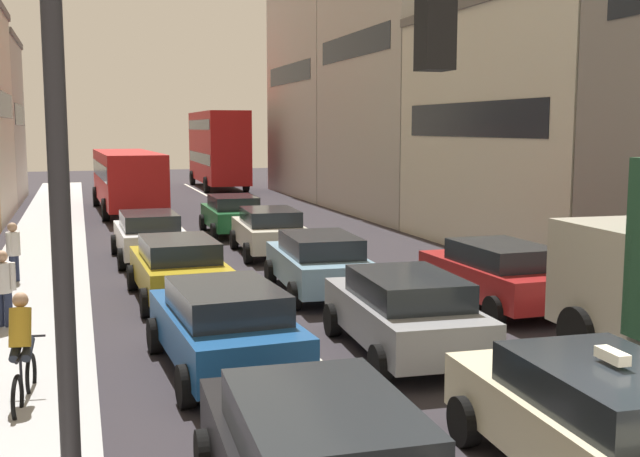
{
  "coord_description": "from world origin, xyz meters",
  "views": [
    {
      "loc": [
        -5.55,
        -5.71,
        4.04
      ],
      "look_at": [
        0.0,
        12.0,
        1.6
      ],
      "focal_mm": 43.26,
      "sensor_mm": 36.0,
      "label": 1
    }
  ],
  "objects_px": {
    "pedestrian_near_kerb": "(3,286)",
    "taxi_centre_lane_front": "(600,422)",
    "sedan_centre_lane_fifth": "(233,214)",
    "pedestrian_mid_sidewalk": "(13,250)",
    "sedan_left_lane_third": "(178,267)",
    "cyclist_on_sidewalk": "(22,353)",
    "sedan_right_lane_behind_truck": "(498,273)",
    "bus_mid_queue_primary": "(127,176)",
    "sedan_centre_lane_second": "(404,311)",
    "coupe_centre_lane_fourth": "(269,230)",
    "bus_far_queue_secondary": "(218,146)",
    "sedan_left_lane_fourth": "(149,235)",
    "hatchback_centre_lane_third": "(319,262)",
    "wagon_left_lane_second": "(224,325)",
    "traffic_light_pole": "(220,155)"
  },
  "relations": [
    {
      "from": "pedestrian_near_kerb",
      "to": "wagon_left_lane_second",
      "type": "bearing_deg",
      "value": 66.96
    },
    {
      "from": "sedan_centre_lane_fifth",
      "to": "sedan_right_lane_behind_truck",
      "type": "bearing_deg",
      "value": -165.33
    },
    {
      "from": "sedan_centre_lane_fifth",
      "to": "bus_mid_queue_primary",
      "type": "bearing_deg",
      "value": 21.0
    },
    {
      "from": "bus_far_queue_secondary",
      "to": "pedestrian_mid_sidewalk",
      "type": "distance_m",
      "value": 32.11
    },
    {
      "from": "pedestrian_near_kerb",
      "to": "cyclist_on_sidewalk",
      "type": "bearing_deg",
      "value": 29.87
    },
    {
      "from": "sedan_centre_lane_fifth",
      "to": "bus_mid_queue_primary",
      "type": "xyz_separation_m",
      "value": [
        -3.31,
        8.98,
        0.96
      ]
    },
    {
      "from": "coupe_centre_lane_fourth",
      "to": "cyclist_on_sidewalk",
      "type": "bearing_deg",
      "value": 154.59
    },
    {
      "from": "sedan_centre_lane_second",
      "to": "wagon_left_lane_second",
      "type": "height_order",
      "value": "same"
    },
    {
      "from": "wagon_left_lane_second",
      "to": "sedan_right_lane_behind_truck",
      "type": "relative_size",
      "value": 1.02
    },
    {
      "from": "sedan_right_lane_behind_truck",
      "to": "cyclist_on_sidewalk",
      "type": "height_order",
      "value": "cyclist_on_sidewalk"
    },
    {
      "from": "traffic_light_pole",
      "to": "sedan_left_lane_fourth",
      "type": "height_order",
      "value": "traffic_light_pole"
    },
    {
      "from": "sedan_left_lane_third",
      "to": "sedan_right_lane_behind_truck",
      "type": "relative_size",
      "value": 1.01
    },
    {
      "from": "sedan_left_lane_third",
      "to": "hatchback_centre_lane_third",
      "type": "bearing_deg",
      "value": -97.73
    },
    {
      "from": "sedan_right_lane_behind_truck",
      "to": "cyclist_on_sidewalk",
      "type": "bearing_deg",
      "value": 109.29
    },
    {
      "from": "sedan_centre_lane_fifth",
      "to": "pedestrian_near_kerb",
      "type": "height_order",
      "value": "pedestrian_near_kerb"
    },
    {
      "from": "bus_far_queue_secondary",
      "to": "sedan_left_lane_third",
      "type": "bearing_deg",
      "value": 169.37
    },
    {
      "from": "bus_far_queue_secondary",
      "to": "cyclist_on_sidewalk",
      "type": "bearing_deg",
      "value": 167.05
    },
    {
      "from": "taxi_centre_lane_front",
      "to": "coupe_centre_lane_fourth",
      "type": "xyz_separation_m",
      "value": [
        0.3,
        16.75,
        -0.0
      ]
    },
    {
      "from": "sedan_left_lane_third",
      "to": "sedan_left_lane_fourth",
      "type": "bearing_deg",
      "value": -0.12
    },
    {
      "from": "sedan_left_lane_third",
      "to": "coupe_centre_lane_fourth",
      "type": "bearing_deg",
      "value": -33.89
    },
    {
      "from": "sedan_centre_lane_second",
      "to": "sedan_right_lane_behind_truck",
      "type": "relative_size",
      "value": 1.02
    },
    {
      "from": "hatchback_centre_lane_third",
      "to": "bus_far_queue_secondary",
      "type": "bearing_deg",
      "value": -2.57
    },
    {
      "from": "bus_mid_queue_primary",
      "to": "sedan_centre_lane_second",
      "type": "bearing_deg",
      "value": -174.63
    },
    {
      "from": "sedan_left_lane_third",
      "to": "cyclist_on_sidewalk",
      "type": "distance_m",
      "value": 7.16
    },
    {
      "from": "hatchback_centre_lane_third",
      "to": "sedan_centre_lane_fifth",
      "type": "relative_size",
      "value": 1.02
    },
    {
      "from": "sedan_centre_lane_second",
      "to": "sedan_left_lane_fourth",
      "type": "xyz_separation_m",
      "value": [
        -3.47,
        11.38,
        0.0
      ]
    },
    {
      "from": "sedan_centre_lane_second",
      "to": "pedestrian_mid_sidewalk",
      "type": "xyz_separation_m",
      "value": [
        -7.09,
        8.38,
        0.15
      ]
    },
    {
      "from": "sedan_right_lane_behind_truck",
      "to": "bus_far_queue_secondary",
      "type": "bearing_deg",
      "value": -0.88
    },
    {
      "from": "sedan_centre_lane_fifth",
      "to": "pedestrian_near_kerb",
      "type": "distance_m",
      "value": 14.45
    },
    {
      "from": "wagon_left_lane_second",
      "to": "hatchback_centre_lane_third",
      "type": "relative_size",
      "value": 1.0
    },
    {
      "from": "sedan_left_lane_third",
      "to": "sedan_centre_lane_fifth",
      "type": "bearing_deg",
      "value": -19.23
    },
    {
      "from": "pedestrian_mid_sidewalk",
      "to": "sedan_centre_lane_second",
      "type": "bearing_deg",
      "value": -28.09
    },
    {
      "from": "taxi_centre_lane_front",
      "to": "sedan_centre_lane_second",
      "type": "bearing_deg",
      "value": 2.76
    },
    {
      "from": "sedan_centre_lane_second",
      "to": "wagon_left_lane_second",
      "type": "bearing_deg",
      "value": 93.86
    },
    {
      "from": "sedan_centre_lane_fifth",
      "to": "bus_far_queue_secondary",
      "type": "bearing_deg",
      "value": -7.83
    },
    {
      "from": "taxi_centre_lane_front",
      "to": "bus_mid_queue_primary",
      "type": "xyz_separation_m",
      "value": [
        -3.22,
        30.75,
        0.96
      ]
    },
    {
      "from": "sedan_left_lane_third",
      "to": "bus_far_queue_secondary",
      "type": "relative_size",
      "value": 0.41
    },
    {
      "from": "sedan_left_lane_third",
      "to": "bus_mid_queue_primary",
      "type": "height_order",
      "value": "bus_mid_queue_primary"
    },
    {
      "from": "pedestrian_near_kerb",
      "to": "bus_mid_queue_primary",
      "type": "bearing_deg",
      "value": -167.79
    },
    {
      "from": "taxi_centre_lane_front",
      "to": "sedan_left_lane_fourth",
      "type": "relative_size",
      "value": 1.01
    },
    {
      "from": "sedan_left_lane_fourth",
      "to": "sedan_right_lane_behind_truck",
      "type": "height_order",
      "value": "same"
    },
    {
      "from": "coupe_centre_lane_fourth",
      "to": "sedan_centre_lane_fifth",
      "type": "distance_m",
      "value": 5.02
    },
    {
      "from": "sedan_left_lane_third",
      "to": "sedan_left_lane_fourth",
      "type": "height_order",
      "value": "same"
    },
    {
      "from": "sedan_right_lane_behind_truck",
      "to": "pedestrian_near_kerb",
      "type": "height_order",
      "value": "pedestrian_near_kerb"
    },
    {
      "from": "sedan_centre_lane_fifth",
      "to": "pedestrian_mid_sidewalk",
      "type": "relative_size",
      "value": 2.6
    },
    {
      "from": "pedestrian_near_kerb",
      "to": "taxi_centre_lane_front",
      "type": "bearing_deg",
      "value": 59.09
    },
    {
      "from": "taxi_centre_lane_front",
      "to": "sedan_left_lane_fourth",
      "type": "distance_m",
      "value": 17.18
    },
    {
      "from": "traffic_light_pole",
      "to": "sedan_right_lane_behind_truck",
      "type": "height_order",
      "value": "traffic_light_pole"
    },
    {
      "from": "sedan_right_lane_behind_truck",
      "to": "bus_far_queue_secondary",
      "type": "distance_m",
      "value": 36.04
    },
    {
      "from": "cyclist_on_sidewalk",
      "to": "pedestrian_mid_sidewalk",
      "type": "height_order",
      "value": "cyclist_on_sidewalk"
    }
  ]
}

